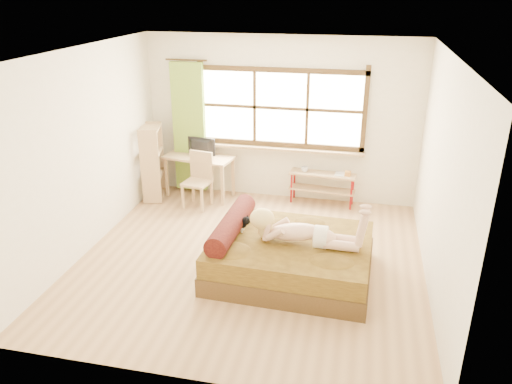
% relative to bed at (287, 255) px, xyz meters
% --- Properties ---
extents(floor, '(4.50, 4.50, 0.00)m').
position_rel_bed_xyz_m(floor, '(-0.53, 0.23, -0.27)').
color(floor, '#9E754C').
rests_on(floor, ground).
extents(ceiling, '(4.50, 4.50, 0.00)m').
position_rel_bed_xyz_m(ceiling, '(-0.53, 0.23, 2.43)').
color(ceiling, white).
rests_on(ceiling, wall_back).
extents(wall_back, '(4.50, 0.00, 4.50)m').
position_rel_bed_xyz_m(wall_back, '(-0.53, 2.48, 1.08)').
color(wall_back, silver).
rests_on(wall_back, floor).
extents(wall_front, '(4.50, 0.00, 4.50)m').
position_rel_bed_xyz_m(wall_front, '(-0.53, -2.02, 1.08)').
color(wall_front, silver).
rests_on(wall_front, floor).
extents(wall_left, '(0.00, 4.50, 4.50)m').
position_rel_bed_xyz_m(wall_left, '(-2.78, 0.23, 1.08)').
color(wall_left, silver).
rests_on(wall_left, floor).
extents(wall_right, '(0.00, 4.50, 4.50)m').
position_rel_bed_xyz_m(wall_right, '(1.72, 0.23, 1.08)').
color(wall_right, silver).
rests_on(wall_right, floor).
extents(window, '(2.80, 0.16, 1.46)m').
position_rel_bed_xyz_m(window, '(-0.53, 2.45, 1.24)').
color(window, '#FFEDBF').
rests_on(window, wall_back).
extents(curtain, '(0.55, 0.10, 2.20)m').
position_rel_bed_xyz_m(curtain, '(-2.08, 2.36, 0.88)').
color(curtain, '#568223').
rests_on(curtain, wall_back).
extents(bed, '(2.03, 1.65, 0.75)m').
position_rel_bed_xyz_m(bed, '(0.00, 0.00, 0.00)').
color(bed, '#352310').
rests_on(bed, floor).
extents(woman, '(1.39, 0.44, 0.59)m').
position_rel_bed_xyz_m(woman, '(0.20, -0.05, 0.52)').
color(woman, '#D4A488').
rests_on(woman, bed).
extents(kitten, '(0.30, 0.13, 0.24)m').
position_rel_bed_xyz_m(kitten, '(-0.67, 0.10, 0.34)').
color(kitten, black).
rests_on(kitten, bed).
extents(desk, '(1.23, 0.72, 0.72)m').
position_rel_bed_xyz_m(desk, '(-1.86, 2.18, 0.36)').
color(desk, tan).
rests_on(desk, floor).
extents(monitor, '(0.53, 0.16, 0.30)m').
position_rel_bed_xyz_m(monitor, '(-1.86, 2.23, 0.61)').
color(monitor, black).
rests_on(monitor, desk).
extents(chair, '(0.47, 0.47, 0.91)m').
position_rel_bed_xyz_m(chair, '(-1.75, 1.81, 0.24)').
color(chair, tan).
rests_on(chair, floor).
extents(pipe_shelf, '(1.10, 0.36, 0.61)m').
position_rel_bed_xyz_m(pipe_shelf, '(0.23, 2.30, 0.13)').
color(pipe_shelf, tan).
rests_on(pipe_shelf, floor).
extents(cup, '(0.12, 0.12, 0.09)m').
position_rel_bed_xyz_m(cup, '(-0.08, 2.30, 0.32)').
color(cup, gray).
rests_on(cup, pipe_shelf).
extents(book, '(0.17, 0.22, 0.02)m').
position_rel_bed_xyz_m(book, '(0.42, 2.30, 0.28)').
color(book, gray).
rests_on(book, pipe_shelf).
extents(bookshelf, '(0.44, 0.61, 1.27)m').
position_rel_bed_xyz_m(bookshelf, '(-2.61, 1.94, 0.38)').
color(bookshelf, tan).
rests_on(bookshelf, floor).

